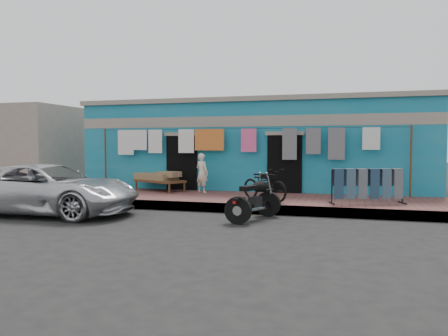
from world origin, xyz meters
TOP-DOWN VIEW (x-y plane):
  - ground at (0.00, 0.00)m, footprint 80.00×80.00m
  - sidewalk at (0.00, 3.00)m, footprint 28.00×3.00m
  - curb at (0.00, 1.55)m, footprint 28.00×0.10m
  - building at (-0.00, 6.99)m, footprint 12.20×5.20m
  - neighbor_left at (-11.00, 7.00)m, footprint 6.00×5.00m
  - clothesline at (-0.40, 4.25)m, footprint 10.06×0.06m
  - car at (-4.13, 0.04)m, footprint 4.86×2.42m
  - seated_person at (-1.25, 3.81)m, footprint 0.54×0.46m
  - bicycle at (1.04, 2.44)m, footprint 1.70×1.46m
  - motorcycle at (1.13, 0.63)m, footprint 1.67×2.04m
  - charpoy at (-2.79, 3.95)m, footprint 2.51×2.26m
  - jeans_rack at (3.74, 2.49)m, footprint 2.20×1.54m
  - litter_a at (0.38, 1.20)m, footprint 0.21×0.19m
  - litter_b at (0.82, 0.91)m, footprint 0.19×0.19m
  - litter_c at (0.82, 0.78)m, footprint 0.17×0.21m

SIDE VIEW (x-z plane):
  - ground at x=0.00m, z-range 0.00..0.00m
  - litter_b at x=0.82m, z-range 0.00..0.08m
  - litter_a at x=0.38m, z-range 0.00..0.08m
  - litter_c at x=0.82m, z-range 0.00..0.08m
  - sidewalk at x=0.00m, z-range 0.00..0.25m
  - curb at x=0.00m, z-range 0.00..0.25m
  - motorcycle at x=1.13m, z-range 0.00..1.07m
  - charpoy at x=-2.79m, z-range 0.25..0.87m
  - car at x=-4.13m, z-range 0.00..1.34m
  - jeans_rack at x=3.74m, z-range 0.25..1.19m
  - bicycle at x=1.04m, z-range 0.25..1.33m
  - seated_person at x=-1.25m, z-range 0.25..1.51m
  - building at x=0.00m, z-range 0.01..3.37m
  - neighbor_left at x=-11.00m, z-range 0.00..3.40m
  - clothesline at x=-0.40m, z-range 0.77..2.87m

